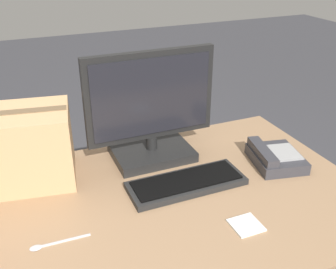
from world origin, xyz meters
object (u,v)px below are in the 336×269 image
object	(u,v)px
desk_phone	(275,157)
cardboard_box	(14,148)
keyboard	(186,183)
monitor	(151,115)
sticky_note_pad	(246,225)
spoon	(50,244)

from	to	relation	value
desk_phone	cardboard_box	size ratio (longest dim) A/B	0.57
desk_phone	keyboard	bearing A→B (deg)	-166.94
desk_phone	monitor	bearing A→B (deg)	162.50
keyboard	sticky_note_pad	bearing A→B (deg)	-74.25
desk_phone	sticky_note_pad	size ratio (longest dim) A/B	2.71
monitor	cardboard_box	distance (m)	0.50
cardboard_box	sticky_note_pad	size ratio (longest dim) A/B	4.80
keyboard	sticky_note_pad	size ratio (longest dim) A/B	4.65
desk_phone	spoon	world-z (taller)	desk_phone
spoon	sticky_note_pad	world-z (taller)	sticky_note_pad
monitor	spoon	world-z (taller)	monitor
desk_phone	sticky_note_pad	bearing A→B (deg)	-126.06
monitor	sticky_note_pad	size ratio (longest dim) A/B	5.60
monitor	desk_phone	distance (m)	0.50
monitor	keyboard	size ratio (longest dim) A/B	1.20
keyboard	desk_phone	distance (m)	0.38
monitor	spoon	size ratio (longest dim) A/B	2.88
cardboard_box	keyboard	bearing A→B (deg)	-26.55
spoon	sticky_note_pad	size ratio (longest dim) A/B	1.94
cardboard_box	monitor	bearing A→B (deg)	-2.98
keyboard	cardboard_box	world-z (taller)	cardboard_box
spoon	cardboard_box	distance (m)	0.41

